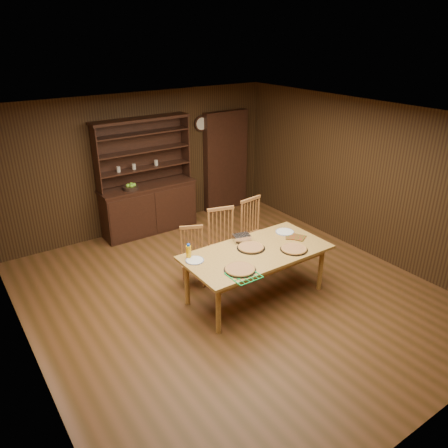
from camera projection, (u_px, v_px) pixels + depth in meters
floor at (232, 294)px, 6.52m from camera, size 6.00×6.00×0.00m
room_shell at (233, 195)px, 5.87m from camera, size 6.00×6.00×6.00m
china_hutch at (148, 202)px, 8.34m from camera, size 1.84×0.52×2.17m
doorway at (225, 161)px, 9.25m from camera, size 1.00×0.18×2.10m
wall_clock at (201, 124)px, 8.66m from camera, size 0.30×0.05×0.30m
dining_table at (256, 255)px, 6.20m from camera, size 2.09×1.05×0.75m
chair_left at (193, 254)px, 6.66m from camera, size 0.49×0.48×0.92m
chair_center at (223, 240)px, 6.83m from camera, size 0.55×0.54×1.11m
chair_right at (254, 229)px, 7.22m from camera, size 0.51×0.49×1.11m
pizza_left at (240, 269)px, 5.67m from camera, size 0.42×0.42×0.04m
pizza_right at (294, 249)px, 6.19m from camera, size 0.39×0.39×0.04m
pizza_center at (251, 247)px, 6.24m from camera, size 0.41×0.41×0.04m
cooling_rack at (244, 275)px, 5.55m from camera, size 0.41×0.41×0.02m
plate_left at (195, 260)px, 5.90m from camera, size 0.25×0.25×0.02m
plate_right at (285, 232)px, 6.73m from camera, size 0.29×0.29×0.02m
foil_dish at (242, 238)px, 6.44m from camera, size 0.28×0.24×0.10m
juice_bottle at (189, 252)px, 5.95m from camera, size 0.07×0.07×0.21m
pot_holder_a at (298, 237)px, 6.55m from camera, size 0.29×0.29×0.02m
pot_holder_b at (292, 237)px, 6.57m from camera, size 0.26×0.26×0.01m
fruit_bowl at (131, 187)px, 7.95m from camera, size 0.29×0.29×0.12m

